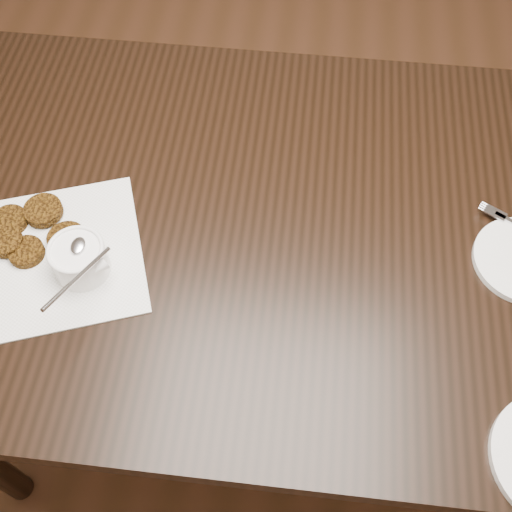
{
  "coord_description": "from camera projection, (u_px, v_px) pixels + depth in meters",
  "views": [
    {
      "loc": [
        0.04,
        -0.53,
        1.68
      ],
      "look_at": [
        -0.02,
        0.01,
        0.8
      ],
      "focal_mm": 43.57,
      "sensor_mm": 36.0,
      "label": 1
    }
  ],
  "objects": [
    {
      "name": "floor",
      "position": [
        263.0,
        415.0,
        1.7
      ],
      "size": [
        4.0,
        4.0,
        0.0
      ],
      "primitive_type": "plane",
      "color": "#57311D",
      "rests_on": "ground"
    },
    {
      "name": "table",
      "position": [
        285.0,
        316.0,
        1.45
      ],
      "size": [
        1.43,
        0.92,
        0.75
      ],
      "primitive_type": "cube",
      "color": "black",
      "rests_on": "floor"
    },
    {
      "name": "napkin",
      "position": [
        56.0,
        256.0,
        1.09
      ],
      "size": [
        0.38,
        0.38,
        0.0
      ],
      "primitive_type": "cube",
      "rotation": [
        0.0,
        0.0,
        0.34
      ],
      "color": "white",
      "rests_on": "table"
    },
    {
      "name": "sauce_ramekin",
      "position": [
        74.0,
        248.0,
        1.02
      ],
      "size": [
        0.14,
        0.14,
        0.13
      ],
      "primitive_type": null,
      "rotation": [
        0.0,
        0.0,
        -0.09
      ],
      "color": "white",
      "rests_on": "napkin"
    },
    {
      "name": "patty_cluster",
      "position": [
        28.0,
        238.0,
        1.09
      ],
      "size": [
        0.27,
        0.27,
        0.02
      ],
      "primitive_type": null,
      "rotation": [
        0.0,
        0.0,
        0.25
      ],
      "color": "brown",
      "rests_on": "napkin"
    }
  ]
}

